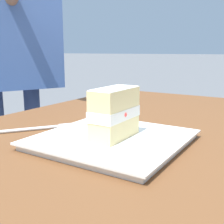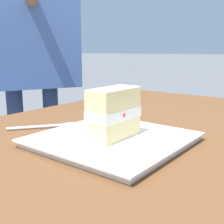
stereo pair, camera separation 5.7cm
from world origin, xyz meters
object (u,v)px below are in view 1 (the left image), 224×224
patio_table (132,180)px  cake_slice (115,113)px  dessert_plate (112,140)px  diner_person (9,30)px  dessert_fork (42,128)px

patio_table → cake_slice: bearing=5.0°
dessert_plate → cake_slice: size_ratio=2.43×
diner_person → cake_slice: bearing=63.7°
dessert_fork → cake_slice: bearing=88.4°
dessert_plate → dessert_fork: size_ratio=1.93×
dessert_plate → diner_person: bearing=-116.2°
dessert_plate → diner_person: (-0.37, -0.76, 0.27)m
dessert_fork → patio_table: bearing=114.3°
cake_slice → dessert_fork: (-0.01, -0.21, -0.06)m
patio_table → cake_slice: 0.21m
patio_table → dessert_plate: size_ratio=4.55×
patio_table → diner_person: diner_person is taller
patio_table → dessert_plate: 0.15m
dessert_plate → dessert_fork: bearing=-89.8°
patio_table → diner_person: bearing=-110.5°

